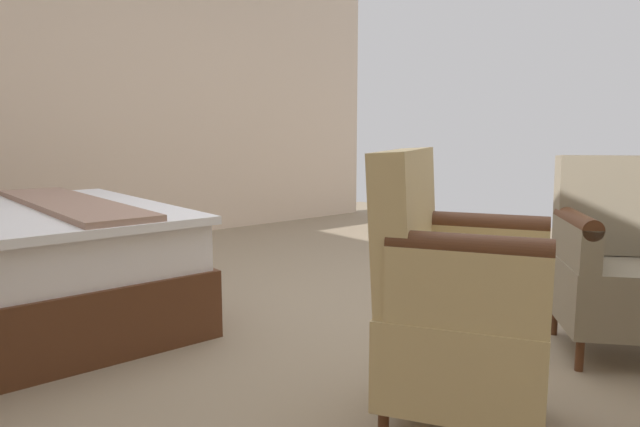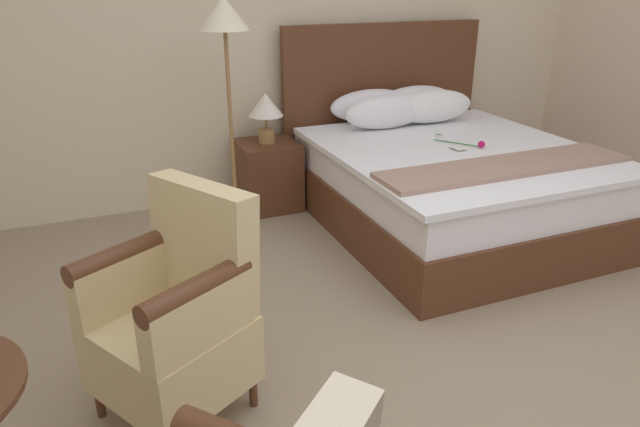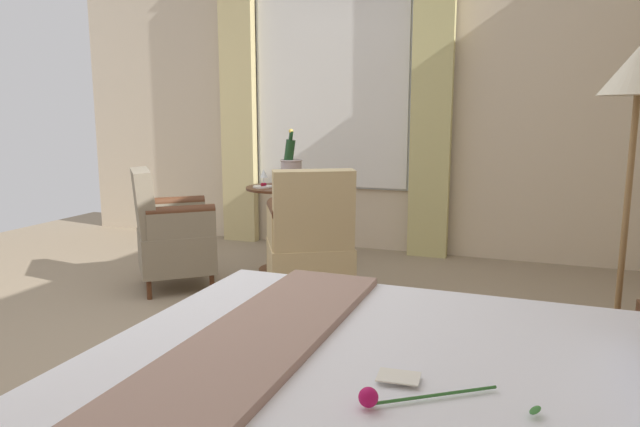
# 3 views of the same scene
# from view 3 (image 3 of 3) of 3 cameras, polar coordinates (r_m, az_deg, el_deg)

# --- Properties ---
(ground_plane) EXTENTS (7.37, 7.37, 0.00)m
(ground_plane) POSITION_cam_3_polar(r_m,az_deg,el_deg) (3.28, -16.58, -14.00)
(ground_plane) COLOR gray
(wall_window_side) EXTENTS (0.27, 5.78, 3.08)m
(wall_window_side) POSITION_cam_3_polar(r_m,az_deg,el_deg) (5.66, 1.40, 12.23)
(wall_window_side) COLOR beige
(wall_window_side) RESTS_ON ground
(floor_lamp_brass) EXTENTS (0.32, 0.32, 1.60)m
(floor_lamp_brass) POSITION_cam_3_polar(r_m,az_deg,el_deg) (2.80, 29.04, 9.01)
(floor_lamp_brass) COLOR olive
(floor_lamp_brass) RESTS_ON ground
(side_table_round) EXTENTS (0.61, 0.61, 0.72)m
(side_table_round) POSITION_cam_3_polar(r_m,az_deg,el_deg) (4.73, -3.69, -1.12)
(side_table_round) COLOR #522E1A
(side_table_round) RESTS_ON ground
(champagne_bucket) EXTENTS (0.18, 0.18, 0.47)m
(champagne_bucket) POSITION_cam_3_polar(r_m,az_deg,el_deg) (4.69, -2.92, 4.53)
(champagne_bucket) COLOR #BAAAAC
(champagne_bucket) RESTS_ON side_table_round
(wine_glass_near_bucket) EXTENTS (0.06, 0.06, 0.14)m
(wine_glass_near_bucket) POSITION_cam_3_polar(r_m,az_deg,el_deg) (4.73, -5.66, 3.93)
(wine_glass_near_bucket) COLOR white
(wine_glass_near_bucket) RESTS_ON side_table_round
(wine_glass_near_edge) EXTENTS (0.07, 0.07, 0.14)m
(wine_glass_near_edge) POSITION_cam_3_polar(r_m,az_deg,el_deg) (4.52, -4.17, 3.77)
(wine_glass_near_edge) COLOR white
(wine_glass_near_edge) RESTS_ON side_table_round
(snack_plate) EXTENTS (0.16, 0.16, 0.04)m
(snack_plate) POSITION_cam_3_polar(r_m,az_deg,el_deg) (4.65, -5.74, 2.72)
(snack_plate) COLOR white
(snack_plate) RESTS_ON side_table_round
(armchair_by_window) EXTENTS (0.74, 0.73, 0.96)m
(armchair_by_window) POSITION_cam_3_polar(r_m,az_deg,el_deg) (3.82, -1.00, -3.19)
(armchair_by_window) COLOR #522E1A
(armchair_by_window) RESTS_ON ground
(armchair_facing_bed) EXTENTS (0.78, 0.78, 0.91)m
(armchair_facing_bed) POSITION_cam_3_polar(r_m,az_deg,el_deg) (4.44, -14.83, -2.02)
(armchair_facing_bed) COLOR #522E1A
(armchair_facing_bed) RESTS_ON ground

